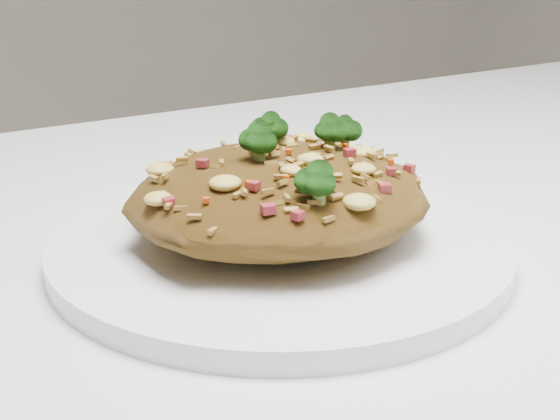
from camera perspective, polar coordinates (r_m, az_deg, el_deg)
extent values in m
cube|color=silver|center=(0.55, 11.39, -2.94)|extent=(1.20, 0.80, 0.04)
cylinder|color=olive|center=(1.28, 18.28, -8.13)|extent=(0.06, 0.06, 0.71)
cylinder|color=white|center=(0.48, 0.00, -2.46)|extent=(0.28, 0.28, 0.01)
ellipsoid|color=brown|center=(0.47, 0.00, 1.05)|extent=(0.18, 0.17, 0.05)
ellipsoid|color=#0E3C08|center=(0.52, 4.75, 5.95)|extent=(0.02, 0.02, 0.02)
ellipsoid|color=#0E3C08|center=(0.41, 2.89, 2.15)|extent=(0.02, 0.02, 0.02)
ellipsoid|color=#0E3C08|center=(0.49, 3.67, 5.92)|extent=(0.02, 0.02, 0.02)
ellipsoid|color=#0E3C08|center=(0.45, -1.54, 5.17)|extent=(0.02, 0.02, 0.02)
ellipsoid|color=#0E3C08|center=(0.49, -0.67, 6.09)|extent=(0.02, 0.02, 0.02)
cube|color=silver|center=(0.58, 5.33, 2.57)|extent=(0.10, 0.02, 0.00)
cube|color=silver|center=(0.54, -3.59, 1.25)|extent=(0.03, 0.03, 0.00)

